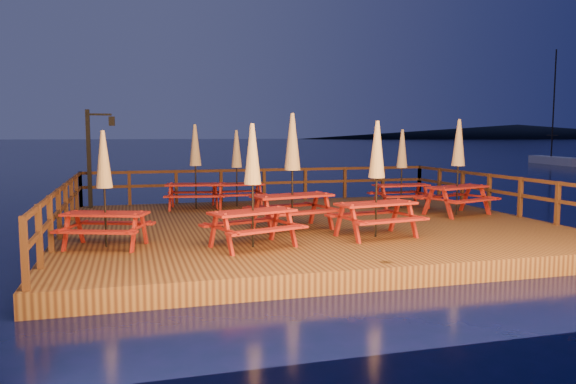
% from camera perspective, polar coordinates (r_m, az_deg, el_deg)
% --- Properties ---
extents(ground, '(500.00, 500.00, 0.00)m').
position_cam_1_polar(ground, '(14.48, 2.00, -4.69)').
color(ground, '#050B32').
rests_on(ground, ground).
extents(deck, '(12.00, 10.00, 0.40)m').
position_cam_1_polar(deck, '(14.45, 2.00, -3.91)').
color(deck, '#412515').
rests_on(deck, ground).
extents(deck_piles, '(11.44, 9.44, 1.40)m').
position_cam_1_polar(deck_piles, '(14.54, 1.99, -5.85)').
color(deck_piles, '#321D10').
rests_on(deck_piles, ground).
extents(railing, '(11.80, 9.75, 1.10)m').
position_cam_1_polar(railing, '(16.00, 0.08, 0.55)').
color(railing, '#321D10').
rests_on(railing, deck).
extents(lamp_post, '(0.85, 0.18, 3.00)m').
position_cam_1_polar(lamp_post, '(18.14, -19.10, 4.13)').
color(lamp_post, black).
rests_on(lamp_post, deck).
extents(headland_right, '(230.40, 86.40, 7.00)m').
position_cam_1_polar(headland_right, '(308.49, 22.25, 5.71)').
color(headland_right, black).
rests_on(headland_right, ground).
extents(sailboat, '(2.33, 6.81, 9.97)m').
position_cam_1_polar(sailboat, '(53.46, 25.49, 2.89)').
color(sailboat, silver).
rests_on(sailboat, ground).
extents(picnic_table_0, '(2.00, 1.82, 2.34)m').
position_cam_1_polar(picnic_table_0, '(11.73, -18.15, 0.47)').
color(picnic_table_0, maroon).
rests_on(picnic_table_0, deck).
extents(picnic_table_1, '(2.09, 1.89, 2.48)m').
position_cam_1_polar(picnic_table_1, '(11.17, -3.62, 0.86)').
color(picnic_table_1, maroon).
rests_on(picnic_table_1, deck).
extents(picnic_table_2, '(2.22, 1.95, 2.75)m').
position_cam_1_polar(picnic_table_2, '(13.29, 0.45, 2.31)').
color(picnic_table_2, maroon).
rests_on(picnic_table_2, deck).
extents(picnic_table_3, '(2.25, 2.03, 2.67)m').
position_cam_1_polar(picnic_table_3, '(16.38, 16.88, 2.61)').
color(picnic_table_3, maroon).
rests_on(picnic_table_3, deck).
extents(picnic_table_4, '(2.01, 1.75, 2.55)m').
position_cam_1_polar(picnic_table_4, '(12.42, 8.98, 1.50)').
color(picnic_table_4, maroon).
rests_on(picnic_table_4, deck).
extents(picnic_table_5, '(1.68, 1.38, 2.40)m').
position_cam_1_polar(picnic_table_5, '(17.49, 11.48, 2.47)').
color(picnic_table_5, maroon).
rests_on(picnic_table_5, deck).
extents(picnic_table_6, '(2.01, 1.75, 2.55)m').
position_cam_1_polar(picnic_table_6, '(17.13, -9.39, 2.70)').
color(picnic_table_6, maroon).
rests_on(picnic_table_6, deck).
extents(picnic_table_7, '(1.67, 1.37, 2.38)m').
position_cam_1_polar(picnic_table_7, '(17.53, -5.24, 2.55)').
color(picnic_table_7, maroon).
rests_on(picnic_table_7, deck).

